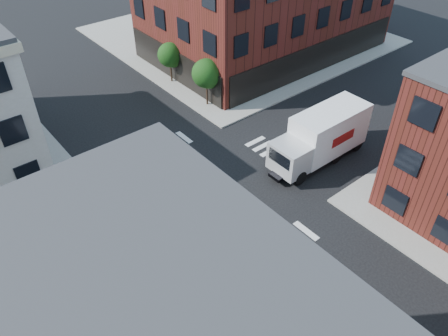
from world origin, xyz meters
The scene contains 7 objects.
ground centered at (0.00, 0.00, 0.00)m, with size 120.00×120.00×0.00m, color black.
sidewalk_ne centered at (21.00, 21.00, 0.07)m, with size 30.00×30.00×0.15m, color gray.
tree_near centered at (7.56, 9.98, 3.16)m, with size 2.69×2.69×4.49m.
tree_far centered at (7.56, 15.98, 2.87)m, with size 2.43×2.43×4.07m.
signal_pole centered at (-6.72, -6.68, 2.86)m, with size 1.29×1.24×4.60m.
box_truck centered at (9.37, -2.19, 2.13)m, with size 9.09×2.90×4.09m.
traffic_cone centered at (-4.69, -3.30, 0.36)m, with size 0.50×0.50×0.75m.
Camera 1 is at (-14.10, -18.96, 21.34)m, focal length 35.00 mm.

